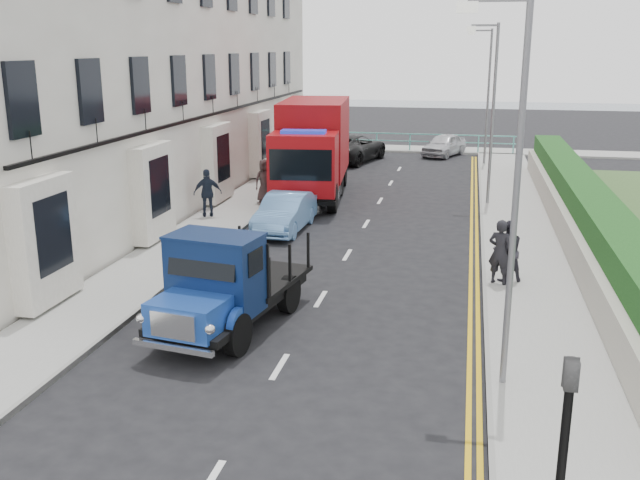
{
  "coord_description": "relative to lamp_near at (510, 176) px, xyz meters",
  "views": [
    {
      "loc": [
        3.44,
        -14.56,
        6.18
      ],
      "look_at": [
        -0.12,
        2.52,
        1.4
      ],
      "focal_mm": 40.0,
      "sensor_mm": 36.0,
      "label": 1
    }
  ],
  "objects": [
    {
      "name": "pedestrian_east_far",
      "position": [
        0.43,
        6.09,
        -3.05
      ],
      "size": [
        0.96,
        0.85,
        1.65
      ],
      "primitive_type": "imported",
      "rotation": [
        0.0,
        0.0,
        3.47
      ],
      "color": "#2B2933",
      "rests_on": "pavement_east"
    },
    {
      "name": "ground",
      "position": [
        -4.18,
        2.0,
        -4.0
      ],
      "size": [
        120.0,
        120.0,
        0.0
      ],
      "primitive_type": "plane",
      "color": "black",
      "rests_on": "ground"
    },
    {
      "name": "seafront_car_left",
      "position": [
        -7.01,
        26.0,
        -3.25
      ],
      "size": [
        3.69,
        5.8,
        1.49
      ],
      "primitive_type": "imported",
      "rotation": [
        0.0,
        0.0,
        2.9
      ],
      "color": "black",
      "rests_on": "ground"
    },
    {
      "name": "pavement_east",
      "position": [
        1.12,
        11.0,
        -3.94
      ],
      "size": [
        2.6,
        38.0,
        0.12
      ],
      "primitive_type": "cube",
      "color": "gray",
      "rests_on": "ground"
    },
    {
      "name": "red_lorry",
      "position": [
        -7.09,
        16.37,
        -1.89
      ],
      "size": [
        3.33,
        7.77,
        3.95
      ],
      "rotation": [
        0.0,
        0.0,
        0.11
      ],
      "color": "black",
      "rests_on": "ground"
    },
    {
      "name": "parked_car_rear",
      "position": [
        -6.78,
        14.58,
        -3.37
      ],
      "size": [
        2.09,
        4.46,
        1.26
      ],
      "primitive_type": "imported",
      "rotation": [
        0.0,
        0.0,
        -0.08
      ],
      "color": "#B4B5B9",
      "rests_on": "ground"
    },
    {
      "name": "traffic_signal",
      "position": [
        0.42,
        -5.5,
        -1.92
      ],
      "size": [
        0.16,
        0.2,
        3.1
      ],
      "color": "black",
      "rests_on": "ground"
    },
    {
      "name": "pedestrian_east_near",
      "position": [
        0.22,
        5.83,
        -3.02
      ],
      "size": [
        0.74,
        0.61,
        1.72
      ],
      "primitive_type": "imported",
      "rotation": [
        0.0,
        0.0,
        2.76
      ],
      "color": "black",
      "rests_on": "pavement_east"
    },
    {
      "name": "lamp_mid",
      "position": [
        0.0,
        16.0,
        0.0
      ],
      "size": [
        1.23,
        0.18,
        7.0
      ],
      "color": "slate",
      "rests_on": "ground"
    },
    {
      "name": "pavement_west",
      "position": [
        -9.38,
        11.0,
        -3.94
      ],
      "size": [
        2.4,
        38.0,
        0.12
      ],
      "primitive_type": "cube",
      "color": "gray",
      "rests_on": "ground"
    },
    {
      "name": "promenade",
      "position": [
        -4.18,
        31.0,
        -3.94
      ],
      "size": [
        30.0,
        2.5,
        0.12
      ],
      "primitive_type": "cube",
      "color": "gray",
      "rests_on": "ground"
    },
    {
      "name": "parked_car_mid",
      "position": [
        -6.78,
        10.47,
        -3.36
      ],
      "size": [
        1.47,
        3.92,
        1.28
      ],
      "primitive_type": "imported",
      "rotation": [
        0.0,
        0.0,
        -0.03
      ],
      "color": "#6498D7",
      "rests_on": "ground"
    },
    {
      "name": "terrace_west",
      "position": [
        -13.65,
        15.0,
        3.17
      ],
      "size": [
        6.31,
        30.2,
        14.25
      ],
      "color": "white",
      "rests_on": "ground"
    },
    {
      "name": "bedford_lorry",
      "position": [
        -5.85,
        1.3,
        -2.94
      ],
      "size": [
        2.63,
        5.05,
        2.29
      ],
      "rotation": [
        0.0,
        0.0,
        -0.16
      ],
      "color": "black",
      "rests_on": "ground"
    },
    {
      "name": "lamp_far",
      "position": [
        0.0,
        26.0,
        0.0
      ],
      "size": [
        1.23,
        0.18,
        7.0
      ],
      "color": "slate",
      "rests_on": "ground"
    },
    {
      "name": "parked_car_front",
      "position": [
        -6.78,
        3.0,
        -3.35
      ],
      "size": [
        1.94,
        3.94,
        1.29
      ],
      "primitive_type": "imported",
      "rotation": [
        0.0,
        0.0,
        -0.11
      ],
      "color": "black",
      "rests_on": "ground"
    },
    {
      "name": "garden_east",
      "position": [
        3.03,
        11.0,
        -3.1
      ],
      "size": [
        1.45,
        28.0,
        1.75
      ],
      "color": "#B2AD9E",
      "rests_on": "ground"
    },
    {
      "name": "lamp_near",
      "position": [
        0.0,
        0.0,
        0.0
      ],
      "size": [
        1.23,
        0.18,
        7.0
      ],
      "color": "slate",
      "rests_on": "ground"
    },
    {
      "name": "pedestrian_west_near",
      "position": [
        -9.94,
        11.5,
        -3.01
      ],
      "size": [
        1.1,
        0.79,
        1.74
      ],
      "primitive_type": "imported",
      "rotation": [
        0.0,
        0.0,
        3.55
      ],
      "color": "#1C2333",
      "rests_on": "pavement_west"
    },
    {
      "name": "sea_plane",
      "position": [
        -4.18,
        62.0,
        -4.0
      ],
      "size": [
        120.0,
        120.0,
        0.0
      ],
      "primitive_type": "plane",
      "color": "#4E606B",
      "rests_on": "ground"
    },
    {
      "name": "pedestrian_west_far",
      "position": [
        -8.58,
        14.27,
        -3.02
      ],
      "size": [
        1.0,
        0.94,
        1.72
      ],
      "primitive_type": "imported",
      "rotation": [
        0.0,
        0.0,
        0.64
      ],
      "color": "#3A2A2A",
      "rests_on": "pavement_west"
    },
    {
      "name": "seafront_car_right",
      "position": [
        -2.11,
        29.0,
        -3.36
      ],
      "size": [
        2.76,
        4.05,
        1.28
      ],
      "primitive_type": "imported",
      "rotation": [
        0.0,
        0.0,
        -0.37
      ],
      "color": "#B9B8BD",
      "rests_on": "ground"
    },
    {
      "name": "seafront_railing",
      "position": [
        -4.18,
        30.2,
        -3.42
      ],
      "size": [
        13.0,
        0.08,
        1.11
      ],
      "color": "#59B2A5",
      "rests_on": "ground"
    }
  ]
}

